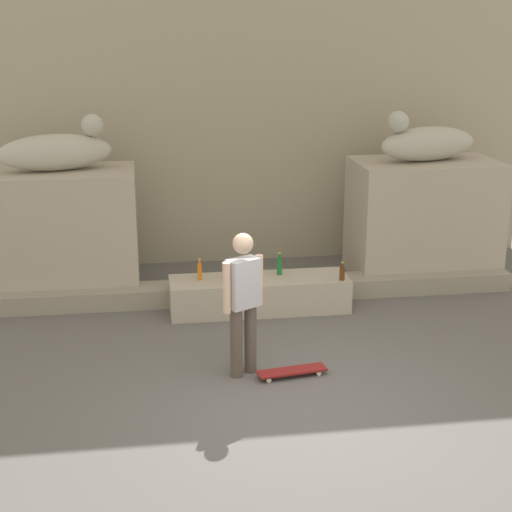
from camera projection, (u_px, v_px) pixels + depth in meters
ground_plane at (299, 405)px, 8.18m from camera, size 40.00×40.00×0.00m
facade_wall at (235, 91)px, 12.61m from camera, size 9.81×0.60×5.55m
pedestal_left at (61, 233)px, 11.29m from camera, size 2.19×1.32×1.84m
pedestal_right at (423, 219)px, 12.05m from camera, size 2.19×1.32×1.84m
statue_reclining_left at (57, 151)px, 10.95m from camera, size 1.69×0.92×0.78m
statue_reclining_right at (426, 142)px, 11.69m from camera, size 1.69×0.93×0.78m
ledge_block at (259, 294)px, 10.79m from camera, size 2.48×0.70×0.47m
skater at (243, 298)px, 8.63m from camera, size 0.48×0.35×1.67m
skateboard at (292, 371)px, 8.82m from camera, size 0.82×0.32×0.08m
bottle_green at (279, 265)px, 10.83m from camera, size 0.07×0.07×0.32m
bottle_orange at (200, 271)px, 10.61m from camera, size 0.06×0.06×0.31m
bottle_brown at (342, 273)px, 10.61m from camera, size 0.07×0.07×0.26m
bottle_red at (230, 272)px, 10.55m from camera, size 0.07×0.07×0.32m
stair_step at (255, 290)px, 11.26m from camera, size 7.69×0.50×0.27m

